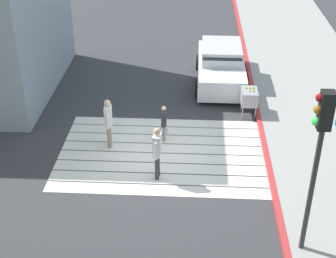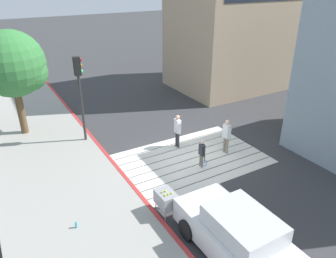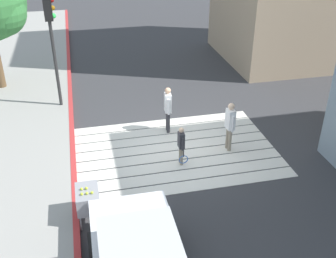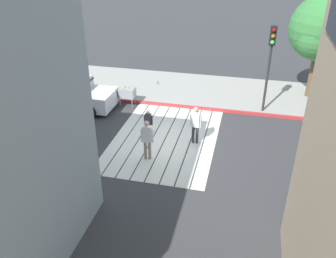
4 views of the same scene
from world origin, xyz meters
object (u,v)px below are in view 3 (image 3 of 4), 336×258
Objects in this scene: traffic_light_corner at (52,31)px; pedestrian_adult_lead at (168,107)px; pedestrian_child_with_racket at (181,144)px; tennis_ball_cart at (88,199)px; pedestrian_adult_trailing at (230,123)px.

traffic_light_corner reaches higher than pedestrian_adult_lead.
pedestrian_adult_lead is 2.08m from pedestrian_child_with_racket.
tennis_ball_cart is at bearing -84.30° from traffic_light_corner.
pedestrian_adult_lead reaches higher than pedestrian_child_with_racket.
tennis_ball_cart is at bearing -145.90° from pedestrian_child_with_racket.
pedestrian_adult_trailing reaches higher than pedestrian_child_with_racket.
tennis_ball_cart is 3.48m from pedestrian_child_with_racket.
traffic_light_corner is 3.33× the size of pedestrian_child_with_racket.
pedestrian_adult_trailing is (5.26, -4.38, -2.06)m from traffic_light_corner.
pedestrian_adult_lead is 1.31× the size of pedestrian_child_with_racket.
pedestrian_adult_trailing is (1.64, -1.60, 0.00)m from pedestrian_adult_lead.
tennis_ball_cart is 0.80× the size of pedestrian_child_with_racket.
traffic_light_corner is at bearing 142.53° from pedestrian_adult_lead.
traffic_light_corner is 2.55× the size of pedestrian_adult_lead.
traffic_light_corner is 4.17× the size of tennis_ball_cart.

